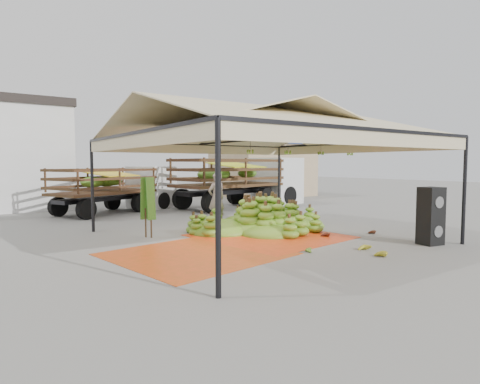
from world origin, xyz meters
TOP-DOWN VIEW (x-y plane):
  - ground at (0.00, 0.00)m, footprint 90.00×90.00m
  - canopy_tent at (0.00, 0.00)m, footprint 8.10×8.10m
  - building_tan at (10.00, 13.00)m, footprint 6.30×5.30m
  - tarp_left at (-2.75, -0.89)m, footprint 4.47×4.32m
  - tarp_right at (0.30, 0.01)m, footprint 4.43×4.59m
  - banana_heap at (0.96, 1.21)m, footprint 6.34×5.79m
  - hand_yellow_a at (0.70, -3.70)m, footprint 0.51×0.43m
  - hand_yellow_b at (1.03, -3.02)m, footprint 0.56×0.56m
  - hand_red_a at (3.21, -1.53)m, footprint 0.42×0.36m
  - hand_red_b at (1.58, -1.08)m, footprint 0.46×0.38m
  - hand_green at (-0.39, -2.28)m, footprint 0.54×0.53m
  - hanging_bunches at (1.96, 0.22)m, footprint 4.74×0.24m
  - speaker_stack at (3.21, -3.50)m, footprint 0.65×0.59m
  - banana_leaves at (-2.82, 1.93)m, footprint 0.96×1.36m
  - vendor at (0.21, 3.06)m, footprint 0.73×0.50m
  - truck_left at (-1.39, 9.13)m, footprint 6.49×4.47m
  - truck_right at (4.82, 7.74)m, footprint 7.88×3.81m

SIDE VIEW (x-z plane):
  - ground at x=0.00m, z-range 0.00..0.00m
  - banana_leaves at x=-2.82m, z-range -1.85..1.85m
  - tarp_left at x=-2.75m, z-range 0.00..0.01m
  - tarp_right at x=0.30m, z-range 0.00..0.01m
  - hand_red_a at x=3.21m, z-range 0.00..0.18m
  - hand_green at x=-0.39m, z-range 0.00..0.19m
  - hand_red_b at x=1.58m, z-range 0.00..0.20m
  - hand_yellow_b at x=1.03m, z-range 0.00..0.20m
  - hand_yellow_a at x=0.70m, z-range 0.00..0.22m
  - banana_heap at x=0.96m, z-range 0.00..1.11m
  - speaker_stack at x=3.21m, z-range 0.00..1.61m
  - vendor at x=0.21m, z-range 0.00..1.94m
  - truck_left at x=-1.39m, z-range 0.25..2.37m
  - truck_right at x=4.82m, z-range 0.30..2.89m
  - building_tan at x=10.00m, z-range 0.02..4.12m
  - hanging_bunches at x=1.96m, z-range 2.52..2.72m
  - canopy_tent at x=0.00m, z-range 1.30..5.30m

